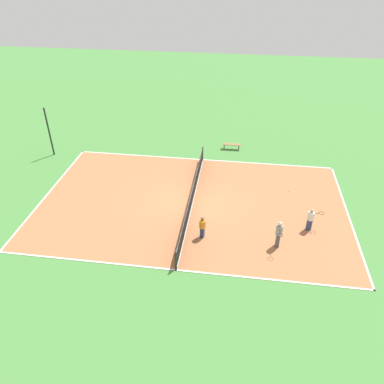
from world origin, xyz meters
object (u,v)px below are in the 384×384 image
Objects in this scene: bench at (232,145)px; player_baseline_gray at (279,233)px; tennis_ball_near_net at (88,204)px; tennis_ball_left_sideline at (289,191)px; tennis_net at (192,196)px; player_center_orange at (202,226)px; fence_post_back_right at (49,132)px; tennis_ball_midcourt at (57,187)px; player_far_white at (311,218)px; tennis_ball_right_alley at (168,180)px.

bench is 11.84m from player_baseline_gray.
tennis_ball_near_net is 13.21m from tennis_ball_left_sideline.
player_baseline_gray is at bearing -123.14° from tennis_net.
player_center_orange is at bearing -162.06° from tennis_net.
tennis_ball_near_net and tennis_ball_left_sideline have the same top height.
fence_post_back_right reaches higher than tennis_ball_left_sideline.
fence_post_back_right is (5.17, 11.73, 1.34)m from tennis_net.
tennis_net is 172.67× the size of tennis_ball_midcourt.
tennis_ball_right_alley is (4.16, 9.14, -0.79)m from player_far_white.
tennis_ball_near_net is 1.00× the size of tennis_ball_midcourt.
player_center_orange reaches higher than bench.
tennis_net reaches higher than tennis_ball_right_alley.
player_far_white is at bearing -103.17° from tennis_net.
bench is 12.55m from tennis_ball_near_net.
tennis_net is 8.46× the size of player_center_orange.
tennis_ball_right_alley and tennis_ball_midcourt have the same top height.
player_baseline_gray is 0.43× the size of fence_post_back_right.
bench is at bearing -163.74° from player_baseline_gray.
tennis_ball_right_alley and tennis_ball_left_sideline have the same top height.
tennis_ball_near_net is at bearing 88.12° from player_center_orange.
player_far_white reaches higher than player_center_orange.
tennis_ball_left_sideline is (3.33, -12.78, 0.00)m from tennis_ball_near_net.
tennis_ball_near_net is at bearing -99.98° from player_baseline_gray.
player_center_orange reaches higher than tennis_ball_left_sideline.
tennis_ball_midcourt is (2.23, 16.44, -0.79)m from player_far_white.
tennis_ball_midcourt and tennis_ball_left_sideline have the same top height.
player_far_white is at bearing 133.59° from player_baseline_gray.
tennis_ball_near_net is (-1.06, 6.54, -0.53)m from tennis_net.
player_center_orange reaches higher than tennis_ball_near_net.
tennis_ball_right_alley is (5.88, 7.25, -0.92)m from player_baseline_gray.
tennis_ball_left_sideline is at bearing -83.82° from tennis_ball_midcourt.
tennis_ball_near_net is 1.00× the size of tennis_ball_left_sideline.
player_center_orange is (-1.52, 6.03, -0.05)m from player_far_white.
tennis_ball_near_net is at bearing 99.21° from tennis_net.
player_baseline_gray is 15.11m from tennis_ball_midcourt.
player_baseline_gray is 11.97m from tennis_ball_near_net.
bench is 0.38× the size of fence_post_back_right.
tennis_ball_right_alley is at bearing 138.79° from player_far_white.
player_center_orange is 20.41× the size of tennis_ball_left_sideline.
tennis_ball_right_alley is at bearing 42.39° from player_center_orange.
player_far_white is (-1.65, -7.06, 0.26)m from tennis_net.
player_far_white is at bearing -109.97° from fence_post_back_right.
player_baseline_gray is 24.48× the size of tennis_ball_midcourt.
tennis_ball_near_net is at bearing 128.71° from tennis_ball_right_alley.
player_baseline_gray is 9.38m from tennis_ball_right_alley.
tennis_net reaches higher than tennis_ball_near_net.
player_baseline_gray is 5.82m from tennis_ball_left_sideline.
player_far_white is 21.39× the size of tennis_ball_left_sideline.
fence_post_back_right reaches higher than tennis_net.
tennis_ball_midcourt is at bearing 83.89° from player_center_orange.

